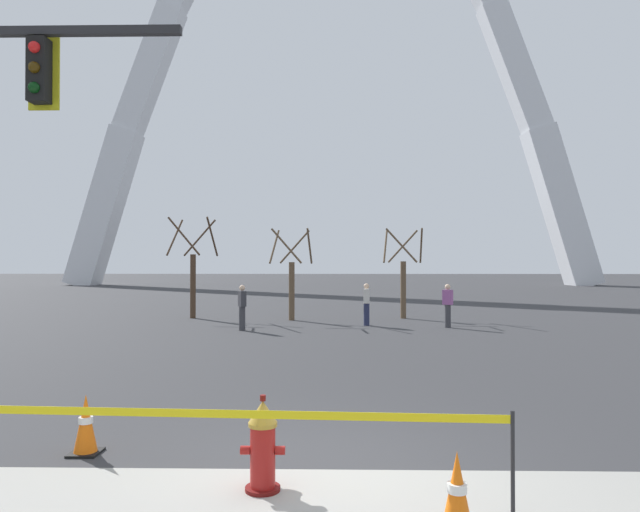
# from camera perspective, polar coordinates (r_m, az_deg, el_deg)

# --- Properties ---
(ground_plane) EXTENTS (240.00, 240.00, 0.00)m
(ground_plane) POSITION_cam_1_polar(r_m,az_deg,el_deg) (7.03, 0.91, -20.27)
(ground_plane) COLOR #333335
(fire_hydrant) EXTENTS (0.46, 0.48, 0.99)m
(fire_hydrant) POSITION_cam_1_polar(r_m,az_deg,el_deg) (6.21, -5.75, -18.40)
(fire_hydrant) COLOR #5E0F0D
(fire_hydrant) RESTS_ON ground
(caution_tape_barrier) EXTENTS (5.78, 0.34, 0.96)m
(caution_tape_barrier) POSITION_cam_1_polar(r_m,az_deg,el_deg) (5.90, -10.85, -17.26)
(caution_tape_barrier) COLOR #232326
(caution_tape_barrier) RESTS_ON ground
(traffic_cone_by_hydrant) EXTENTS (0.36, 0.36, 0.73)m
(traffic_cone_by_hydrant) POSITION_cam_1_polar(r_m,az_deg,el_deg) (7.86, -22.44, -15.37)
(traffic_cone_by_hydrant) COLOR black
(traffic_cone_by_hydrant) RESTS_ON ground
(traffic_cone_mid_sidewalk) EXTENTS (0.36, 0.36, 0.73)m
(traffic_cone_mid_sidewalk) POSITION_cam_1_polar(r_m,az_deg,el_deg) (5.43, 13.59, -22.22)
(traffic_cone_mid_sidewalk) COLOR black
(traffic_cone_mid_sidewalk) RESTS_ON ground
(monument_arch) EXTENTS (57.10, 3.03, 51.37)m
(monument_arch) POSITION_cam_1_polar(r_m,az_deg,el_deg) (64.36, 1.11, 17.54)
(monument_arch) COLOR silver
(monument_arch) RESTS_ON ground
(tree_far_left) EXTENTS (1.98, 1.99, 4.30)m
(tree_far_left) POSITION_cam_1_polar(r_m,az_deg,el_deg) (24.98, -12.63, -1.73)
(tree_far_left) COLOR #473323
(tree_far_left) RESTS_ON ground
(tree_left_mid) EXTENTS (1.75, 1.76, 3.77)m
(tree_left_mid) POSITION_cam_1_polar(r_m,az_deg,el_deg) (23.53, -2.87, -2.38)
(tree_left_mid) COLOR brown
(tree_left_mid) RESTS_ON ground
(tree_center_left) EXTENTS (1.77, 1.78, 3.83)m
(tree_center_left) POSITION_cam_1_polar(r_m,az_deg,el_deg) (24.53, 8.33, -2.25)
(tree_center_left) COLOR brown
(tree_center_left) RESTS_ON ground
(pedestrian_walking_left) EXTENTS (0.33, 0.39, 1.59)m
(pedestrian_walking_left) POSITION_cam_1_polar(r_m,az_deg,el_deg) (20.13, -7.81, -5.10)
(pedestrian_walking_left) COLOR #38383D
(pedestrian_walking_left) RESTS_ON ground
(pedestrian_standing_center) EXTENTS (0.39, 0.37, 1.59)m
(pedestrian_standing_center) POSITION_cam_1_polar(r_m,az_deg,el_deg) (21.34, 12.69, -4.84)
(pedestrian_standing_center) COLOR #38383D
(pedestrian_standing_center) RESTS_ON ground
(pedestrian_walking_right) EXTENTS (0.25, 0.37, 1.59)m
(pedestrian_walking_right) POSITION_cam_1_polar(r_m,az_deg,el_deg) (21.60, 4.69, -4.81)
(pedestrian_walking_right) COLOR #232847
(pedestrian_walking_right) RESTS_ON ground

